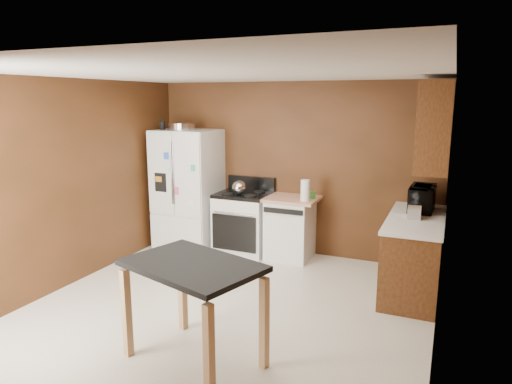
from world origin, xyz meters
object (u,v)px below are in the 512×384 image
Objects in this scene: gas_range at (244,222)px; kettle at (239,188)px; island at (193,279)px; microwave at (422,199)px; green_canister at (312,195)px; refrigerator at (188,189)px; pen_cup at (162,125)px; paper_towel at (305,190)px; roasting_pan at (182,126)px; toaster at (414,210)px; dishwasher at (290,227)px.

kettle is at bearing -93.48° from gas_range.
gas_range is 0.84× the size of island.
microwave reaches higher than gas_range.
refrigerator reaches higher than green_canister.
pen_cup is 0.24× the size of microwave.
kettle is 0.56m from gas_range.
paper_towel is (0.98, 0.03, 0.03)m from kettle.
kettle is 0.19× the size of gas_range.
microwave reaches higher than paper_towel.
kettle is at bearing -178.07° from paper_towel.
green_canister is at bearing 85.49° from microwave.
roasting_pan reaches higher than green_canister.
toaster is 0.18× the size of island.
refrigerator reaches higher than kettle.
toaster is (1.44, -0.40, -0.05)m from paper_towel.
roasting_pan is 1.29m from kettle.
green_canister is 0.19× the size of microwave.
toaster is (3.68, -0.35, -0.87)m from pen_cup.
pen_cup reaches higher than toaster.
roasting_pan reaches higher than gas_range.
roasting_pan is 0.79× the size of microwave.
paper_towel is 0.56× the size of microwave.
roasting_pan is at bearing 123.38° from island.
pen_cup is 0.52× the size of toaster.
island is at bearing -56.62° from roasting_pan.
roasting_pan is 0.30m from pen_cup.
gas_range is at bearing 174.25° from paper_towel.
pen_cup is 1.89m from gas_range.
roasting_pan is at bearing 179.08° from paper_towel.
island is at bearing -87.71° from dishwasher.
kettle reaches higher than green_canister.
pen_cup reaches higher than dishwasher.
island is at bearing 151.96° from microwave.
gas_range is 1.24× the size of dishwasher.
pen_cup is at bearing -178.90° from kettle.
toaster is 3.35m from refrigerator.
island reaches higher than dishwasher.
kettle is 2.83m from island.
dishwasher is (0.73, 0.15, -0.55)m from kettle.
island is at bearing -51.81° from pen_cup.
pen_cup is at bearing 128.19° from island.
kettle is 0.98m from paper_towel.
paper_towel is at bearing -1.13° from refrigerator.
paper_towel is (2.23, 0.06, -0.83)m from pen_cup.
green_canister is (2.00, 0.15, -0.91)m from roasting_pan.
refrigerator is at bearing 14.89° from pen_cup.
refrigerator reaches higher than microwave.
green_canister is (1.03, 0.21, -0.06)m from kettle.
microwave is 3.39m from refrigerator.
paper_towel is (1.95, -0.03, -0.82)m from roasting_pan.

